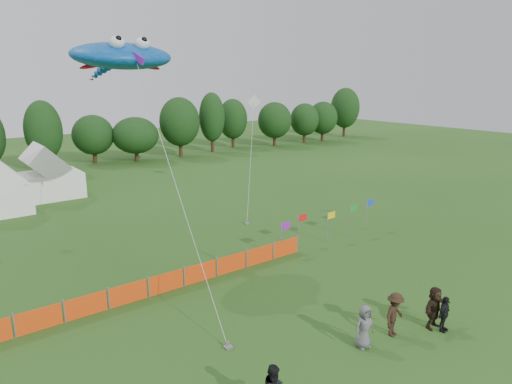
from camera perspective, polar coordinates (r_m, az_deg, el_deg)
ground at (r=20.05m, az=10.99°, el=-18.05°), size 160.00×160.00×0.00m
treeline at (r=58.17m, az=-22.72°, el=6.78°), size 104.57×8.78×8.36m
tent_right at (r=44.99m, az=-24.41°, el=1.72°), size 5.24×4.19×3.70m
barrier_fence at (r=23.98m, az=-11.18°, el=-11.03°), size 17.90×0.06×1.00m
flag_row at (r=30.46m, az=9.02°, el=-3.53°), size 8.73×0.81×2.17m
spectator_c at (r=20.57m, az=16.95°, el=-14.45°), size 1.36×0.95×1.93m
spectator_d at (r=21.66m, az=22.45°, el=-13.91°), size 0.98×0.50×1.60m
spectator_e at (r=19.50m, az=13.36°, el=-16.04°), size 0.96×0.68×1.83m
spectator_f at (r=21.71m, az=21.40°, el=-13.30°), size 1.76×0.59×1.89m
stingray_kite at (r=27.84m, az=-16.64°, el=15.91°), size 5.71×19.60×12.77m
small_kite_white at (r=37.69m, az=-0.49°, el=7.39°), size 5.58×5.82×9.15m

